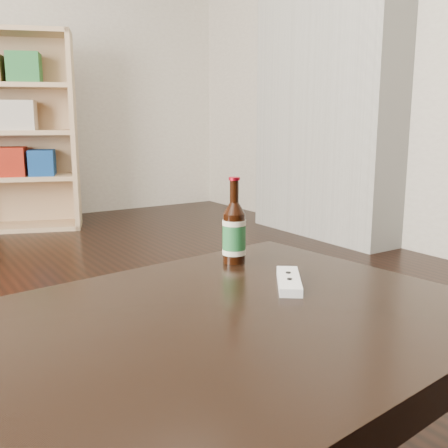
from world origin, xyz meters
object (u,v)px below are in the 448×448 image
bookshelf (20,128)px  coffee_table (153,374)px  beer_bottle (234,233)px  remote (289,281)px

bookshelf → coffee_table: bookshelf is taller
bookshelf → beer_bottle: bearing=-72.6°
remote → coffee_table: bearing=-129.2°
beer_bottle → remote: (-0.00, -0.22, -0.07)m
bookshelf → coffee_table: bearing=-78.4°
coffee_table → remote: (0.37, 0.09, 0.07)m
remote → beer_bottle: bearing=125.4°
coffee_table → remote: 0.39m
bookshelf → remote: 3.35m
coffee_table → beer_bottle: bearing=39.8°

